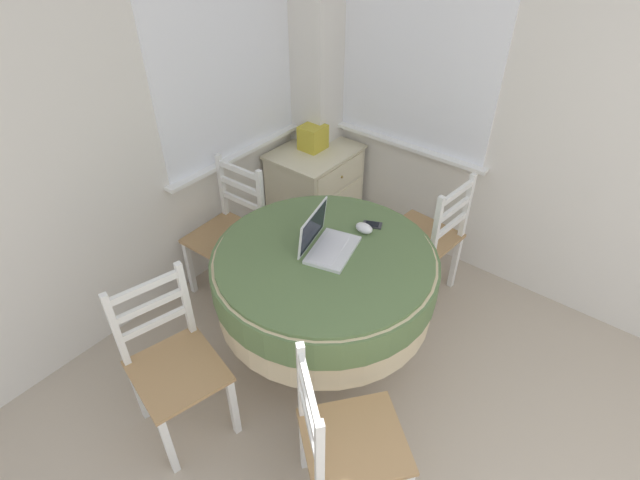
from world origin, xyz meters
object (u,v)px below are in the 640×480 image
dining_chair_near_right_window (427,238)px  corner_cabinet (315,191)px  dining_chair_left_flank (173,364)px  computer_mouse (364,228)px  cell_phone (372,225)px  storage_box (313,137)px  round_dining_table (324,277)px  dining_chair_camera_near (343,442)px  dining_chair_near_back_window (230,233)px  laptop (326,242)px

dining_chair_near_right_window → corner_cabinet: dining_chair_near_right_window is taller
dining_chair_left_flank → corner_cabinet: bearing=17.4°
computer_mouse → cell_phone: 0.08m
cell_phone → storage_box: bearing=56.5°
round_dining_table → cell_phone: (0.36, -0.05, 0.16)m
dining_chair_camera_near → dining_chair_left_flank: same height
corner_cabinet → storage_box: (0.02, 0.04, 0.42)m
round_dining_table → dining_chair_left_flank: (-0.80, 0.28, -0.15)m
dining_chair_near_back_window → dining_chair_near_right_window: size_ratio=1.00×
dining_chair_near_back_window → storage_box: (0.87, 0.02, 0.33)m
round_dining_table → dining_chair_near_back_window: size_ratio=1.34×
computer_mouse → dining_chair_near_right_window: bearing=-13.0°
round_dining_table → laptop: laptop is taller
computer_mouse → dining_chair_camera_near: dining_chair_camera_near is taller
dining_chair_left_flank → dining_chair_near_back_window: bearing=32.3°
round_dining_table → dining_chair_left_flank: dining_chair_left_flank is taller
round_dining_table → dining_chair_near_back_window: bearing=83.8°
dining_chair_camera_near → dining_chair_left_flank: 0.89m
dining_chair_camera_near → corner_cabinet: bearing=42.2°
dining_chair_near_right_window → dining_chair_left_flank: size_ratio=1.00×
dining_chair_near_back_window → round_dining_table: bearing=-96.2°
dining_chair_camera_near → corner_cabinet: 2.11m
computer_mouse → dining_chair_near_right_window: (0.55, -0.13, -0.33)m
round_dining_table → cell_phone: cell_phone is taller
dining_chair_camera_near → storage_box: bearing=42.5°
dining_chair_near_right_window → cell_phone: bearing=165.1°
cell_phone → dining_chair_near_back_window: (-0.27, 0.90, -0.31)m
storage_box → laptop: bearing=-137.8°
corner_cabinet → computer_mouse: bearing=-127.1°
cell_phone → dining_chair_near_right_window: size_ratio=0.13×
dining_chair_near_right_window → dining_chair_camera_near: (-1.45, -0.41, 0.00)m
laptop → storage_box: size_ratio=2.05×
round_dining_table → cell_phone: bearing=-7.8°
corner_cabinet → dining_chair_near_back_window: bearing=178.8°
round_dining_table → dining_chair_near_right_window: bearing=-11.9°
cell_phone → dining_chair_near_right_window: (0.47, -0.13, -0.31)m
cell_phone → dining_chair_near_right_window: dining_chair_near_right_window is taller
computer_mouse → dining_chair_left_flank: 1.18m
dining_chair_near_back_window → dining_chair_left_flank: 1.05m
computer_mouse → cell_phone: bearing=-1.4°
dining_chair_camera_near → dining_chair_left_flank: (-0.18, 0.87, 0.00)m
computer_mouse → dining_chair_near_back_window: 0.97m
dining_chair_camera_near → corner_cabinet: size_ratio=1.30×
laptop → dining_chair_left_flank: (-0.83, 0.26, -0.36)m
dining_chair_near_back_window → storage_box: dining_chair_near_back_window is taller
laptop → dining_chair_near_back_window: (0.06, 0.83, -0.36)m
dining_chair_near_right_window → dining_chair_near_back_window: bearing=125.9°
round_dining_table → corner_cabinet: size_ratio=1.75×
round_dining_table → computer_mouse: 0.34m
round_dining_table → storage_box: (0.96, 0.86, 0.18)m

